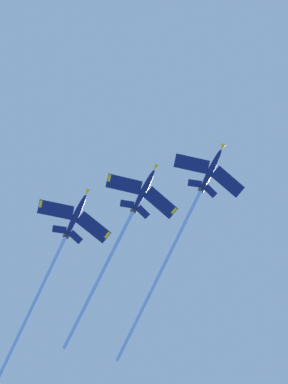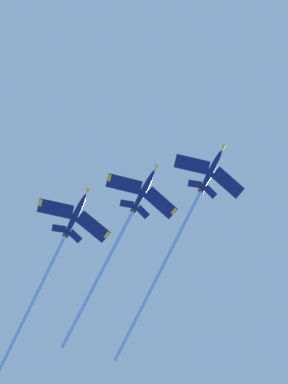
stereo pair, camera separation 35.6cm
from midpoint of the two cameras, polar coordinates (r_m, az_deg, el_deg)
jet_lead at (r=159.23m, az=4.07°, el=-2.62°), size 27.77×59.75×11.22m
jet_second at (r=156.64m, az=-1.83°, el=-3.58°), size 25.05×49.76×10.58m
jet_third at (r=158.44m, az=-8.50°, el=-6.75°), size 26.77×58.23×11.86m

